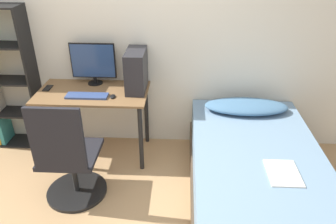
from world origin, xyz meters
The scene contains 12 objects.
wall_back centered at (0.00, 1.49, 1.25)m, with size 8.00×0.05×2.50m.
desk centered at (-0.35, 1.17, 0.63)m, with size 1.11×0.61×0.75m.
bookshelf centered at (-1.40, 1.33, 0.74)m, with size 0.58×0.27×1.56m.
office_chair centered at (-0.41, 0.45, 0.38)m, with size 0.55×0.55×1.02m.
bed centered at (1.21, 0.52, 0.27)m, with size 1.11×1.89×0.54m.
pillow centered at (1.21, 1.21, 0.60)m, with size 0.84×0.36×0.11m.
magazine centered at (1.34, 0.21, 0.55)m, with size 0.24×0.32×0.01m.
monitor centered at (-0.37, 1.37, 0.98)m, with size 0.47×0.16×0.44m.
keyboard centered at (-0.37, 1.04, 0.76)m, with size 0.41×0.13×0.02m.
pc_tower centered at (0.10, 1.25, 0.95)m, with size 0.19×0.40×0.41m.
mouse centered at (-0.12, 1.04, 0.76)m, with size 0.06×0.09×0.02m.
phone centered at (-0.82, 1.21, 0.75)m, with size 0.07×0.14×0.01m.
Camera 1 is at (0.57, -1.79, 2.15)m, focal length 35.00 mm.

